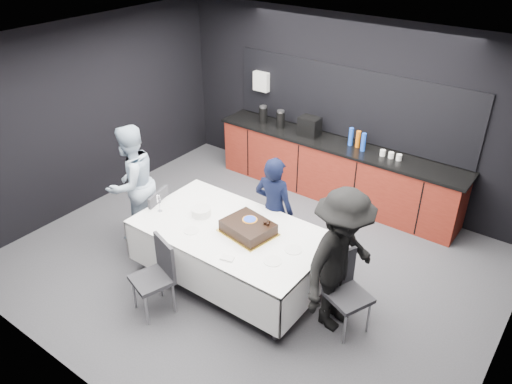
{
  "coord_description": "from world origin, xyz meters",
  "views": [
    {
      "loc": [
        3.16,
        -4.18,
        4.16
      ],
      "look_at": [
        0.0,
        0.1,
        1.05
      ],
      "focal_mm": 35.0,
      "sensor_mm": 36.0,
      "label": 1
    }
  ],
  "objects_px": {
    "plate_stack": "(201,212)",
    "chair_right": "(344,287)",
    "chair_near": "(157,271)",
    "person_left": "(132,183)",
    "cake_assembly": "(248,228)",
    "party_table": "(231,238)",
    "person_right": "(341,261)",
    "person_center": "(274,210)",
    "champagne_flute": "(159,200)",
    "chair_left": "(154,216)"
  },
  "relations": [
    {
      "from": "plate_stack",
      "to": "chair_right",
      "type": "distance_m",
      "value": 1.97
    },
    {
      "from": "chair_near",
      "to": "person_left",
      "type": "xyz_separation_m",
      "value": [
        -1.36,
        0.87,
        0.3
      ]
    },
    {
      "from": "cake_assembly",
      "to": "plate_stack",
      "type": "bearing_deg",
      "value": -176.72
    },
    {
      "from": "party_table",
      "to": "person_right",
      "type": "bearing_deg",
      "value": 4.9
    },
    {
      "from": "person_center",
      "to": "cake_assembly",
      "type": "bearing_deg",
      "value": 91.2
    },
    {
      "from": "chair_right",
      "to": "plate_stack",
      "type": "bearing_deg",
      "value": -176.22
    },
    {
      "from": "champagne_flute",
      "to": "person_right",
      "type": "distance_m",
      "value": 2.39
    },
    {
      "from": "chair_left",
      "to": "person_center",
      "type": "height_order",
      "value": "person_center"
    },
    {
      "from": "chair_right",
      "to": "chair_near",
      "type": "xyz_separation_m",
      "value": [
        -1.83,
        -1.03,
        0.0
      ]
    },
    {
      "from": "champagne_flute",
      "to": "person_center",
      "type": "xyz_separation_m",
      "value": [
        1.11,
        0.92,
        -0.2
      ]
    },
    {
      "from": "cake_assembly",
      "to": "plate_stack",
      "type": "xyz_separation_m",
      "value": [
        -0.7,
        -0.04,
        -0.02
      ]
    },
    {
      "from": "champagne_flute",
      "to": "person_right",
      "type": "xyz_separation_m",
      "value": [
        2.37,
        0.35,
        -0.08
      ]
    },
    {
      "from": "plate_stack",
      "to": "chair_left",
      "type": "bearing_deg",
      "value": -171.48
    },
    {
      "from": "chair_near",
      "to": "person_right",
      "type": "distance_m",
      "value": 2.06
    },
    {
      "from": "chair_left",
      "to": "chair_near",
      "type": "height_order",
      "value": "same"
    },
    {
      "from": "champagne_flute",
      "to": "chair_left",
      "type": "bearing_deg",
      "value": 156.53
    },
    {
      "from": "chair_left",
      "to": "chair_right",
      "type": "xyz_separation_m",
      "value": [
        2.72,
        0.24,
        0.0
      ]
    },
    {
      "from": "chair_near",
      "to": "person_right",
      "type": "height_order",
      "value": "person_right"
    },
    {
      "from": "chair_near",
      "to": "chair_left",
      "type": "bearing_deg",
      "value": 138.57
    },
    {
      "from": "cake_assembly",
      "to": "chair_right",
      "type": "relative_size",
      "value": 0.73
    },
    {
      "from": "party_table",
      "to": "person_center",
      "type": "bearing_deg",
      "value": 78.42
    },
    {
      "from": "chair_left",
      "to": "person_center",
      "type": "bearing_deg",
      "value": 29.79
    },
    {
      "from": "cake_assembly",
      "to": "person_right",
      "type": "relative_size",
      "value": 0.39
    },
    {
      "from": "party_table",
      "to": "chair_near",
      "type": "distance_m",
      "value": 0.97
    },
    {
      "from": "chair_right",
      "to": "person_center",
      "type": "xyz_separation_m",
      "value": [
        -1.32,
        0.55,
        0.21
      ]
    },
    {
      "from": "party_table",
      "to": "person_right",
      "type": "relative_size",
      "value": 1.35
    },
    {
      "from": "champagne_flute",
      "to": "chair_near",
      "type": "distance_m",
      "value": 0.98
    },
    {
      "from": "plate_stack",
      "to": "chair_near",
      "type": "bearing_deg",
      "value": -82.57
    },
    {
      "from": "champagne_flute",
      "to": "person_left",
      "type": "relative_size",
      "value": 0.13
    },
    {
      "from": "party_table",
      "to": "person_left",
      "type": "relative_size",
      "value": 1.39
    },
    {
      "from": "party_table",
      "to": "champagne_flute",
      "type": "xyz_separation_m",
      "value": [
        -0.97,
        -0.23,
        0.3
      ]
    },
    {
      "from": "chair_near",
      "to": "person_right",
      "type": "xyz_separation_m",
      "value": [
        1.76,
        1.01,
        0.33
      ]
    },
    {
      "from": "chair_right",
      "to": "person_right",
      "type": "height_order",
      "value": "person_right"
    },
    {
      "from": "person_center",
      "to": "chair_right",
      "type": "bearing_deg",
      "value": 151.67
    },
    {
      "from": "champagne_flute",
      "to": "person_right",
      "type": "bearing_deg",
      "value": 8.36
    },
    {
      "from": "champagne_flute",
      "to": "chair_left",
      "type": "relative_size",
      "value": 0.24
    },
    {
      "from": "plate_stack",
      "to": "chair_left",
      "type": "distance_m",
      "value": 0.83
    },
    {
      "from": "chair_left",
      "to": "chair_near",
      "type": "distance_m",
      "value": 1.18
    },
    {
      "from": "champagne_flute",
      "to": "chair_near",
      "type": "bearing_deg",
      "value": -47.5
    },
    {
      "from": "cake_assembly",
      "to": "chair_near",
      "type": "xyz_separation_m",
      "value": [
        -0.58,
        -0.94,
        -0.32
      ]
    },
    {
      "from": "plate_stack",
      "to": "person_left",
      "type": "height_order",
      "value": "person_left"
    },
    {
      "from": "plate_stack",
      "to": "chair_right",
      "type": "xyz_separation_m",
      "value": [
        1.95,
        0.13,
        -0.3
      ]
    },
    {
      "from": "chair_right",
      "to": "chair_near",
      "type": "distance_m",
      "value": 2.1
    },
    {
      "from": "chair_left",
      "to": "plate_stack",
      "type": "bearing_deg",
      "value": 8.52
    },
    {
      "from": "party_table",
      "to": "person_left",
      "type": "height_order",
      "value": "person_left"
    },
    {
      "from": "chair_left",
      "to": "person_right",
      "type": "distance_m",
      "value": 2.68
    },
    {
      "from": "person_right",
      "to": "chair_right",
      "type": "bearing_deg",
      "value": -69.24
    },
    {
      "from": "chair_left",
      "to": "person_center",
      "type": "xyz_separation_m",
      "value": [
        1.39,
        0.8,
        0.21
      ]
    },
    {
      "from": "champagne_flute",
      "to": "chair_right",
      "type": "bearing_deg",
      "value": 8.56
    },
    {
      "from": "chair_left",
      "to": "chair_near",
      "type": "xyz_separation_m",
      "value": [
        0.89,
        -0.78,
        0.0
      ]
    }
  ]
}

